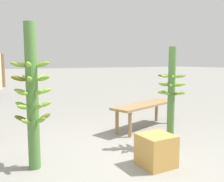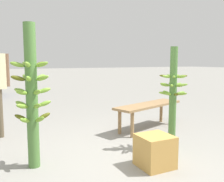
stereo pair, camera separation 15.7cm
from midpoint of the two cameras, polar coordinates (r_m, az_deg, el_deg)
The scene contains 5 objects.
ground_plane at distance 3.11m, azimuth 3.62°, elevation -16.71°, with size 80.00×80.00×0.00m, color gray.
banana_stalk_left at distance 2.98m, azimuth -16.45°, elevation -0.97°, with size 0.45×0.44×1.67m.
banana_stalk_center at distance 3.63m, azimuth 14.96°, elevation -0.99°, with size 0.40×0.40×1.44m.
market_bench at distance 4.64m, azimuth 9.31°, elevation -3.75°, with size 1.55×0.84×0.46m.
produce_crate at distance 3.08m, azimuth 11.25°, elevation -13.31°, with size 0.38×0.38×0.38m.
Camera 2 is at (-1.37, -2.50, 1.24)m, focal length 40.00 mm.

